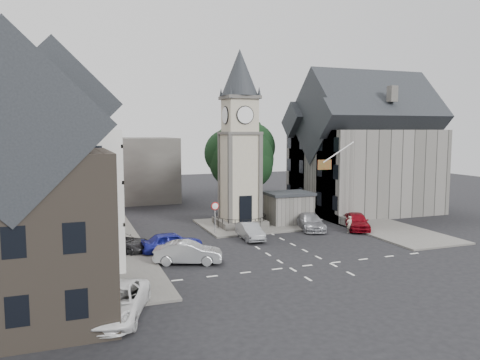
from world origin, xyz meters
name	(u,v)px	position (x,y,z in m)	size (l,w,h in m)	color
ground	(275,246)	(0.00, 0.00, 0.00)	(120.00, 120.00, 0.00)	black
pavement_west	(103,241)	(-12.50, 6.00, 0.07)	(6.00, 30.00, 0.14)	#595651
pavement_east	(350,217)	(12.00, 8.00, 0.07)	(6.00, 26.00, 0.14)	#595651
central_island	(255,224)	(1.50, 8.00, 0.08)	(10.00, 8.00, 0.16)	#595651
road_markings	(310,265)	(0.00, -5.50, 0.01)	(20.00, 8.00, 0.01)	silver
clock_tower	(240,139)	(0.00, 7.99, 8.12)	(4.86, 4.86, 16.25)	#4C4944
stone_shelter	(288,208)	(4.80, 7.50, 1.55)	(4.30, 3.30, 3.08)	#5C5A55
town_tree	(241,149)	(2.00, 13.00, 6.97)	(7.20, 7.20, 10.80)	black
warning_sign_post	(215,212)	(-3.20, 5.43, 2.03)	(0.70, 0.19, 2.85)	black
terrace_pink	(61,155)	(-15.50, 16.00, 6.58)	(8.10, 7.60, 12.80)	pink
terrace_cream	(60,160)	(-15.50, 8.00, 6.58)	(8.10, 7.60, 12.80)	beige
terrace_tudor	(58,173)	(-15.50, 0.00, 6.19)	(8.10, 7.60, 12.00)	silver
building_sw_stone	(21,209)	(-17.00, -9.00, 5.35)	(8.60, 7.60, 10.40)	#4A4138
backdrop_west	(93,170)	(-12.00, 28.00, 4.00)	(20.00, 10.00, 8.00)	#4C4944
east_building	(363,155)	(15.59, 11.00, 6.26)	(14.40, 11.40, 12.60)	#5C5A55
east_boundary_wall	(316,212)	(9.20, 10.00, 0.45)	(0.40, 16.00, 0.90)	#5C5A55
flagpole	(339,152)	(8.00, 4.00, 7.00)	(3.68, 0.10, 2.74)	white
car_west_blue	(172,242)	(-7.92, 0.88, 0.77)	(1.82, 4.53, 1.54)	navy
car_west_silver	(188,253)	(-7.50, -2.24, 0.75)	(1.59, 4.56, 1.50)	#AEB2B6
car_west_grey	(120,243)	(-11.50, 2.44, 0.68)	(2.27, 4.92, 1.37)	#272729
car_island_silver	(250,231)	(-1.00, 2.86, 0.67)	(1.43, 4.09, 1.35)	gray
car_island_east	(310,222)	(5.54, 4.50, 0.71)	(1.99, 4.88, 1.42)	#A3A5AB
car_east_red	(357,221)	(9.45, 3.00, 0.78)	(1.84, 4.56, 1.55)	maroon
van_sw_white	(115,302)	(-13.00, -10.00, 0.78)	(2.59, 5.61, 1.56)	white
pedestrian	(349,225)	(8.00, 2.00, 0.76)	(0.56, 0.36, 1.52)	#A89E8B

